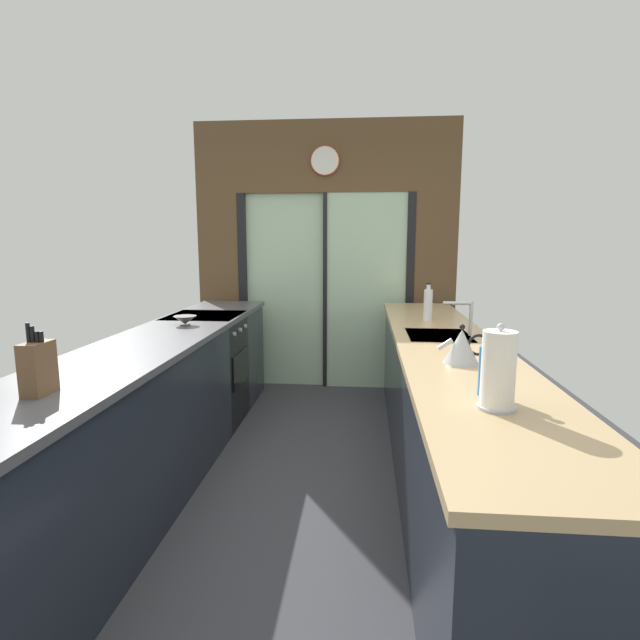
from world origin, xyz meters
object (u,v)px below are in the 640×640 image
(oven_range, at_px, (207,370))
(soap_bottle_far, at_px, (428,304))
(mixing_bowl_far, at_px, (185,320))
(paper_towel_roll, at_px, (498,371))
(soap_bottle_near, at_px, (487,370))
(knife_block, at_px, (38,367))
(kettle, at_px, (462,346))

(oven_range, xyz_separation_m, soap_bottle_far, (1.80, -0.11, 0.59))
(mixing_bowl_far, height_order, paper_towel_roll, paper_towel_roll)
(soap_bottle_far, bearing_deg, mixing_bowl_far, -167.92)
(oven_range, bearing_deg, soap_bottle_near, -47.51)
(knife_block, bearing_deg, mixing_bowl_far, 90.00)
(knife_block, relative_size, kettle, 1.12)
(mixing_bowl_far, bearing_deg, soap_bottle_near, -39.62)
(oven_range, bearing_deg, paper_towel_roll, -49.77)
(knife_block, xyz_separation_m, soap_bottle_near, (1.78, 0.15, -0.01))
(mixing_bowl_far, relative_size, soap_bottle_near, 0.67)
(knife_block, bearing_deg, soap_bottle_far, 48.40)
(knife_block, distance_m, paper_towel_roll, 1.78)
(kettle, relative_size, paper_towel_roll, 0.81)
(knife_block, relative_size, soap_bottle_near, 1.18)
(oven_range, distance_m, paper_towel_roll, 2.85)
(soap_bottle_far, relative_size, paper_towel_roll, 0.91)
(kettle, height_order, soap_bottle_near, soap_bottle_near)
(kettle, bearing_deg, soap_bottle_far, 90.08)
(mixing_bowl_far, relative_size, knife_block, 0.57)
(soap_bottle_far, xyz_separation_m, paper_towel_roll, (-0.00, -2.02, 0.02))
(soap_bottle_near, height_order, soap_bottle_far, soap_bottle_far)
(kettle, bearing_deg, paper_towel_roll, -90.16)
(oven_range, height_order, paper_towel_roll, paper_towel_roll)
(knife_block, height_order, soap_bottle_near, knife_block)
(soap_bottle_near, bearing_deg, kettle, 89.79)
(kettle, height_order, paper_towel_roll, paper_towel_roll)
(oven_range, distance_m, soap_bottle_near, 2.72)
(knife_block, bearing_deg, paper_towel_roll, -0.39)
(mixing_bowl_far, relative_size, kettle, 0.64)
(soap_bottle_near, bearing_deg, mixing_bowl_far, 140.38)
(soap_bottle_far, bearing_deg, paper_towel_roll, -90.00)
(soap_bottle_far, bearing_deg, soap_bottle_near, -90.00)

